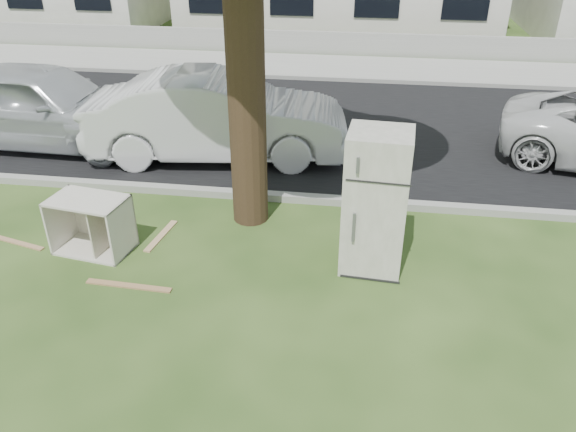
# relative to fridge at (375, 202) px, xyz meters

# --- Properties ---
(ground) EXTENTS (120.00, 120.00, 0.00)m
(ground) POSITION_rel_fridge_xyz_m (-1.46, -0.77, -0.96)
(ground) COLOR #273F16
(road) EXTENTS (120.00, 7.00, 0.01)m
(road) POSITION_rel_fridge_xyz_m (-1.46, 5.23, -0.95)
(road) COLOR black
(road) RESTS_ON ground
(kerb_near) EXTENTS (120.00, 0.18, 0.12)m
(kerb_near) POSITION_rel_fridge_xyz_m (-1.46, 1.68, -0.96)
(kerb_near) COLOR gray
(kerb_near) RESTS_ON ground
(kerb_far) EXTENTS (120.00, 0.18, 0.12)m
(kerb_far) POSITION_rel_fridge_xyz_m (-1.46, 8.78, -0.96)
(kerb_far) COLOR gray
(kerb_far) RESTS_ON ground
(sidewalk) EXTENTS (120.00, 2.80, 0.01)m
(sidewalk) POSITION_rel_fridge_xyz_m (-1.46, 10.23, -0.95)
(sidewalk) COLOR gray
(sidewalk) RESTS_ON ground
(low_wall) EXTENTS (120.00, 0.15, 0.70)m
(low_wall) POSITION_rel_fridge_xyz_m (-1.46, 11.83, -0.61)
(low_wall) COLOR gray
(low_wall) RESTS_ON ground
(fridge) EXTENTS (0.84, 0.79, 1.91)m
(fridge) POSITION_rel_fridge_xyz_m (0.00, 0.00, 0.00)
(fridge) COLOR silver
(fridge) RESTS_ON ground
(cabinet) EXTENTS (1.11, 0.78, 0.80)m
(cabinet) POSITION_rel_fridge_xyz_m (-3.86, -0.16, -0.56)
(cabinet) COLOR silver
(cabinet) RESTS_ON ground
(plank_a) EXTENTS (1.15, 0.14, 0.02)m
(plank_a) POSITION_rel_fridge_xyz_m (-3.06, -0.94, -0.94)
(plank_a) COLOR #9D754C
(plank_a) RESTS_ON ground
(plank_b) EXTENTS (0.84, 0.30, 0.02)m
(plank_b) POSITION_rel_fridge_xyz_m (-5.01, -0.19, -0.95)
(plank_b) COLOR #A47B55
(plank_b) RESTS_ON ground
(plank_c) EXTENTS (0.22, 0.90, 0.02)m
(plank_c) POSITION_rel_fridge_xyz_m (-3.06, 0.30, -0.94)
(plank_c) COLOR tan
(plank_c) RESTS_ON ground
(car_center) EXTENTS (4.99, 2.26, 1.59)m
(car_center) POSITION_rel_fridge_xyz_m (-2.92, 3.32, -0.16)
(car_center) COLOR silver
(car_center) RESTS_ON ground
(car_left) EXTENTS (4.85, 2.05, 1.64)m
(car_left) POSITION_rel_fridge_xyz_m (-6.52, 3.44, -0.14)
(car_left) COLOR #B9BCC1
(car_left) RESTS_ON ground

